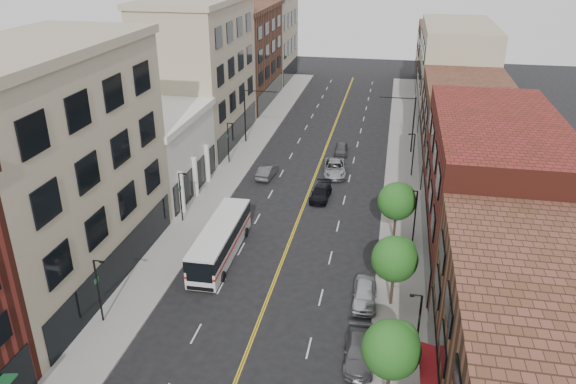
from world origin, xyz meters
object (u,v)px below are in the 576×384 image
Objects in this scene: car_lane_behind at (267,171)px; car_lane_c at (341,149)px; car_lane_b at (335,168)px; car_parked_mid at (359,352)px; car_parked_far at (365,294)px; car_lane_a at (321,193)px; city_bus at (220,239)px.

car_lane_c is at bearing -125.06° from car_lane_behind.
car_lane_c is at bearing 82.00° from car_lane_b.
car_parked_mid is 1.05× the size of car_parked_far.
car_lane_a is (-5.82, 17.94, -0.10)m from car_parked_far.
car_lane_b is (7.56, 2.27, 0.05)m from car_lane_behind.
car_lane_b is (7.52, 20.42, -0.93)m from city_bus.
car_parked_mid reaches higher than car_lane_a.
city_bus is 2.03× the size of car_lane_b.
car_lane_b is at bearing 97.19° from car_parked_mid.
car_parked_far reaches higher than car_lane_behind.
car_lane_b is 7.10m from car_lane_c.
car_lane_b reaches higher than car_lane_a.
car_parked_mid is 31.84m from car_lane_behind.
car_lane_b is at bearing 87.42° from car_lane_a.
car_lane_c is (-5.11, 32.01, -0.10)m from car_parked_far.
car_lane_a is 7.01m from car_lane_b.
car_lane_behind is at bearing 117.78° from car_parked_far.
car_lane_a is at bearing 101.28° from car_parked_mid.
car_parked_far is 0.80× the size of car_lane_b.
car_lane_c is at bearing 73.94° from city_bus.
car_lane_c is (7.57, 27.52, -1.04)m from city_bus.
car_lane_behind is 7.89m from car_lane_b.
car_lane_c is (0.70, 14.08, -0.00)m from car_lane_a.
car_lane_a is (6.87, 13.45, -1.04)m from city_bus.
car_parked_mid is (12.77, -10.99, -1.03)m from city_bus.
car_lane_b is 1.44× the size of car_lane_c.
car_parked_mid is 6.50m from car_parked_far.
city_bus is at bearing -117.82° from car_lane_b.
car_lane_behind is at bearing 89.44° from city_bus.
car_lane_behind is 1.13× the size of car_lane_c.
car_lane_b reaches higher than car_lane_behind.
car_lane_behind reaches higher than car_lane_a.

